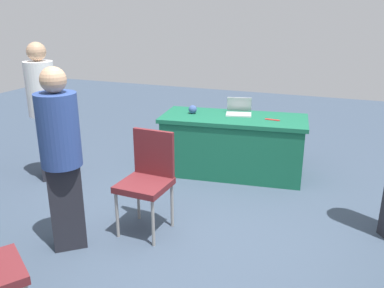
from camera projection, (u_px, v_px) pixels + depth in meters
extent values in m
plane|color=#3D4C60|center=(193.00, 237.00, 3.75)|extent=(14.40, 14.40, 0.00)
cube|color=#196647|center=(234.00, 119.00, 5.03)|extent=(1.90, 0.99, 0.05)
cube|color=#196647|center=(233.00, 147.00, 5.15)|extent=(1.83, 0.95, 0.71)
cylinder|color=#9E9993|center=(16.00, 282.00, 2.79)|extent=(0.03, 0.03, 0.45)
cylinder|color=#9E9993|center=(153.00, 223.00, 3.54)|extent=(0.03, 0.03, 0.46)
cylinder|color=#9E9993|center=(117.00, 215.00, 3.69)|extent=(0.03, 0.03, 0.46)
cylinder|color=#9E9993|center=(172.00, 205.00, 3.87)|extent=(0.03, 0.03, 0.46)
cylinder|color=#9E9993|center=(138.00, 198.00, 4.02)|extent=(0.03, 0.03, 0.46)
cube|color=maroon|center=(144.00, 185.00, 3.70)|extent=(0.46, 0.46, 0.06)
cube|color=maroon|center=(154.00, 153.00, 3.79)|extent=(0.42, 0.06, 0.45)
cube|color=#26262D|center=(67.00, 207.00, 3.50)|extent=(0.33, 0.32, 0.78)
cylinder|color=#2D478C|center=(59.00, 130.00, 3.27)|extent=(0.48, 0.48, 0.62)
sphere|color=tan|center=(53.00, 80.00, 3.14)|extent=(0.21, 0.21, 0.21)
cube|color=#26262D|center=(48.00, 147.00, 4.97)|extent=(0.31, 0.33, 0.82)
cylinder|color=white|center=(41.00, 89.00, 4.74)|extent=(0.48, 0.48, 0.65)
sphere|color=tan|center=(36.00, 52.00, 4.60)|extent=(0.22, 0.22, 0.22)
cube|color=silver|center=(239.00, 114.00, 5.10)|extent=(0.36, 0.29, 0.02)
cube|color=#B7B7BC|center=(239.00, 104.00, 5.20)|extent=(0.32, 0.15, 0.19)
sphere|color=#3F5999|center=(193.00, 109.00, 5.16)|extent=(0.11, 0.11, 0.11)
cube|color=red|center=(272.00, 120.00, 4.86)|extent=(0.18, 0.05, 0.01)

